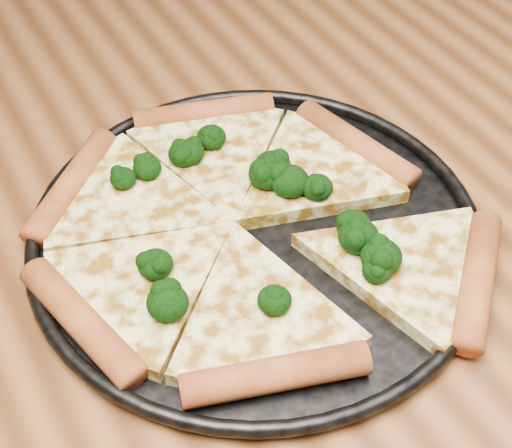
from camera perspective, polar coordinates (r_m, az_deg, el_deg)
dining_table at (r=0.64m, az=-9.29°, el=-7.83°), size 1.20×0.90×0.75m
pizza_pan at (r=0.57m, az=0.00°, el=-0.58°), size 0.34×0.34×0.02m
pizza at (r=0.56m, az=-0.95°, el=-0.08°), size 0.33×0.34×0.02m
broccoli_florets at (r=0.56m, az=0.88°, el=1.19°), size 0.17×0.20×0.02m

